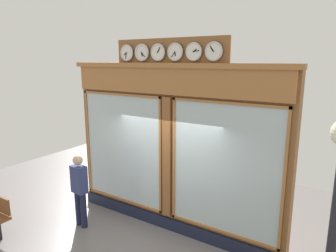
{
  "coord_description": "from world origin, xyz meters",
  "views": [
    {
      "loc": [
        -3.39,
        5.22,
        3.72
      ],
      "look_at": [
        0.0,
        0.0,
        2.37
      ],
      "focal_mm": 32.47,
      "sensor_mm": 36.0,
      "label": 1
    }
  ],
  "objects": [
    {
      "name": "pedestrian",
      "position": [
        1.73,
        0.98,
        0.93
      ],
      "size": [
        0.38,
        0.26,
        1.69
      ],
      "color": "#191E38",
      "rests_on": "ground_plane"
    },
    {
      "name": "street_lamp",
      "position": [
        -3.28,
        1.93,
        2.14
      ],
      "size": [
        0.28,
        0.28,
        3.18
      ],
      "color": "black",
      "rests_on": "ground_plane"
    },
    {
      "name": "shop_facade",
      "position": [
        0.0,
        -0.13,
        1.87
      ],
      "size": [
        5.16,
        0.42,
        4.16
      ],
      "color": "brown",
      "rests_on": "ground_plane"
    }
  ]
}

